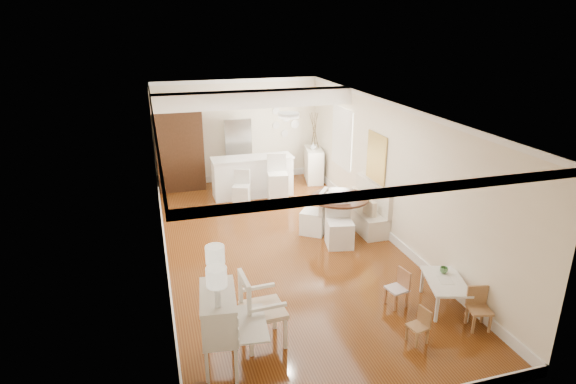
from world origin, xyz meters
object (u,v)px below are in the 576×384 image
slip_chair_near (340,221)px  pantry_cabinet (179,147)px  kids_chair_c (480,309)px  dining_table (339,215)px  kids_chair_a (418,326)px  slip_chair_far (314,211)px  kids_chair_b (397,288)px  breakfast_counter (253,177)px  kids_table (444,293)px  fridge (251,151)px  sideboard (314,165)px  bar_stool_left (241,190)px  bar_stool_right (278,179)px  gustavian_armchair (263,308)px  secretary_bureau (220,332)px

slip_chair_near → pantry_cabinet: pantry_cabinet is taller
kids_chair_c → dining_table: 3.75m
kids_chair_c → kids_chair_a: bearing=-165.3°
pantry_cabinet → kids_chair_a: bearing=-70.9°
slip_chair_near → slip_chair_far: size_ratio=1.07×
kids_chair_a → kids_chair_b: 0.93m
kids_chair_b → breakfast_counter: breakfast_counter is taller
slip_chair_near → kids_chair_b: bearing=-77.6°
kids_table → breakfast_counter: breakfast_counter is taller
fridge → kids_chair_a: bearing=-84.5°
sideboard → kids_chair_a: bearing=-86.1°
kids_chair_a → breakfast_counter: 6.57m
kids_chair_a → kids_chair_b: (0.16, 0.91, 0.05)m
breakfast_counter → bar_stool_left: (-0.45, -0.82, -0.04)m
breakfast_counter → bar_stool_right: bar_stool_right is taller
kids_chair_c → slip_chair_far: slip_chair_far is taller
kids_chair_a → slip_chair_far: size_ratio=0.53×
breakfast_counter → sideboard: (1.90, 0.71, -0.05)m
gustavian_armchair → kids_table: (2.94, 0.06, -0.30)m
slip_chair_far → pantry_cabinet: bearing=-111.1°
secretary_bureau → kids_table: size_ratio=1.20×
slip_chair_far → bar_stool_right: size_ratio=0.83×
dining_table → bar_stool_left: bar_stool_left is taller
gustavian_armchair → bar_stool_right: bar_stool_right is taller
bar_stool_right → kids_chair_c: bearing=-67.4°
bar_stool_right → fridge: (-0.29, 1.67, 0.30)m
kids_chair_b → sideboard: 6.35m
kids_table → pantry_cabinet: size_ratio=0.41×
secretary_bureau → dining_table: 4.63m
kids_table → kids_chair_c: size_ratio=1.46×
kids_table → kids_chair_b: (-0.71, 0.23, 0.07)m
secretary_bureau → gustavian_armchair: size_ratio=1.04×
kids_table → fridge: bearing=103.1°
pantry_cabinet → fridge: pantry_cabinet is taller
bar_stool_left → bar_stool_right: bearing=32.3°
bar_stool_left → fridge: bearing=91.1°
secretary_bureau → slip_chair_near: size_ratio=1.06×
secretary_bureau → bar_stool_left: (1.35, 5.44, -0.09)m
pantry_cabinet → fridge: (1.90, -0.03, -0.25)m
kids_chair_b → kids_chair_a: bearing=-20.7°
gustavian_armchair → pantry_cabinet: size_ratio=0.47×
kids_chair_a → slip_chair_far: bearing=170.6°
gustavian_armchair → sideboard: bearing=-27.6°
kids_table → slip_chair_far: bearing=108.3°
kids_chair_a → sideboard: bearing=160.1°
secretary_bureau → kids_chair_b: (2.89, 0.67, -0.25)m
dining_table → pantry_cabinet: (-2.95, 3.86, 0.74)m
kids_table → slip_chair_far: size_ratio=0.94×
kids_chair_b → breakfast_counter: bearing=-179.5°
gustavian_armchair → kids_chair_b: 2.27m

